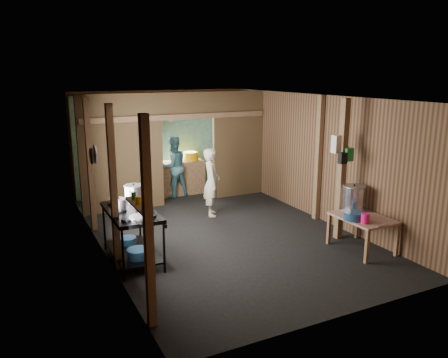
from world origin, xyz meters
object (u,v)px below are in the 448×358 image
pink_bucket (365,218)px  cook (212,182)px  stock_pot (354,198)px  prep_table (362,233)px  yellow_tub (191,156)px  gas_range (132,236)px  stove_pot_large (134,194)px

pink_bucket → cook: (-1.33, 3.20, 0.05)m
stock_pot → pink_bucket: size_ratio=2.81×
prep_table → cook: (-1.53, 2.94, 0.43)m
stock_pot → cook: bearing=123.1°
stock_pot → yellow_tub: yellow_tub is taller
gas_range → yellow_tub: 4.37m
yellow_tub → stove_pot_large: bearing=-126.5°
gas_range → stove_pot_large: (0.17, 0.42, 0.58)m
prep_table → cook: 3.34m
pink_bucket → cook: cook is taller
prep_table → stove_pot_large: bearing=153.7°
stock_pot → yellow_tub: (-1.34, 4.49, 0.13)m
prep_table → stock_pot: bearing=72.7°
stove_pot_large → pink_bucket: bearing=-31.1°
cook → prep_table: bearing=-132.0°
pink_bucket → gas_range: bearing=155.6°
stove_pot_large → yellow_tub: (2.32, 3.13, -0.06)m
prep_table → yellow_tub: yellow_tub is taller
stove_pot_large → stock_pot: size_ratio=0.69×
prep_table → stock_pot: 0.66m
stove_pot_large → cook: (2.01, 1.19, -0.27)m
gas_range → prep_table: size_ratio=1.44×
gas_range → yellow_tub: yellow_tub is taller
stove_pot_large → stock_pot: stove_pot_large is taller
stock_pot → pink_bucket: (-0.33, -0.65, -0.13)m
gas_range → pink_bucket: size_ratio=8.73×
yellow_tub → stock_pot: bearing=-73.4°
stock_pot → yellow_tub: size_ratio=1.25×
stove_pot_large → cook: bearing=30.6°
yellow_tub → prep_table: bearing=-76.0°
gas_range → stock_pot: 3.96m
prep_table → stock_pot: (0.12, 0.39, 0.52)m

